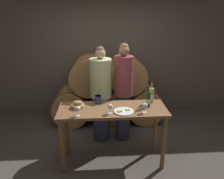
% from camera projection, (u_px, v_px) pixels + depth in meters
% --- Properties ---
extents(ground_plane, '(10.00, 10.00, 0.00)m').
position_uv_depth(ground_plane, '(112.00, 160.00, 3.48)').
color(ground_plane, '#4C473F').
extents(stone_wall_back, '(10.00, 0.12, 3.20)m').
position_uv_depth(stone_wall_back, '(106.00, 42.00, 4.83)').
color(stone_wall_back, '#60594F').
rests_on(stone_wall_back, ground_plane).
extents(barrel_stack, '(2.29, 0.86, 1.42)m').
position_uv_depth(barrel_stack, '(108.00, 92.00, 4.63)').
color(barrel_stack, '#A87A47').
rests_on(barrel_stack, ground_plane).
extents(tasting_table, '(1.58, 0.60, 0.91)m').
position_uv_depth(tasting_table, '(113.00, 117.00, 3.23)').
color(tasting_table, brown).
rests_on(tasting_table, ground_plane).
extents(person_left, '(0.37, 0.37, 1.71)m').
position_uv_depth(person_left, '(101.00, 95.00, 3.80)').
color(person_left, '#2D334C').
rests_on(person_left, ground_plane).
extents(person_right, '(0.32, 0.32, 1.76)m').
position_uv_depth(person_right, '(123.00, 93.00, 3.82)').
color(person_right, '#2D334C').
rests_on(person_right, ground_plane).
extents(wine_bottle_red, '(0.08, 0.08, 0.33)m').
position_uv_depth(wine_bottle_red, '(148.00, 100.00, 3.20)').
color(wine_bottle_red, '#193819').
rests_on(wine_bottle_red, tasting_table).
extents(wine_bottle_white, '(0.08, 0.08, 0.33)m').
position_uv_depth(wine_bottle_white, '(151.00, 95.00, 3.35)').
color(wine_bottle_white, '#ADBC7F').
rests_on(wine_bottle_white, tasting_table).
extents(blue_crock, '(0.11, 0.11, 0.12)m').
position_uv_depth(blue_crock, '(98.00, 99.00, 3.34)').
color(blue_crock, navy).
rests_on(blue_crock, tasting_table).
extents(bread_basket, '(0.19, 0.19, 0.11)m').
position_uv_depth(bread_basket, '(78.00, 105.00, 3.19)').
color(bread_basket, tan).
rests_on(bread_basket, tasting_table).
extents(cheese_plate, '(0.28, 0.28, 0.04)m').
position_uv_depth(cheese_plate, '(124.00, 111.00, 3.07)').
color(cheese_plate, white).
rests_on(cheese_plate, tasting_table).
extents(wine_glass_far_left, '(0.08, 0.08, 0.14)m').
position_uv_depth(wine_glass_far_left, '(78.00, 109.00, 2.91)').
color(wine_glass_far_left, white).
rests_on(wine_glass_far_left, tasting_table).
extents(wine_glass_left, '(0.08, 0.08, 0.14)m').
position_uv_depth(wine_glass_left, '(110.00, 107.00, 2.99)').
color(wine_glass_left, white).
rests_on(wine_glass_left, tasting_table).
extents(wine_glass_center, '(0.08, 0.08, 0.14)m').
position_uv_depth(wine_glass_center, '(145.00, 106.00, 3.01)').
color(wine_glass_center, white).
rests_on(wine_glass_center, tasting_table).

